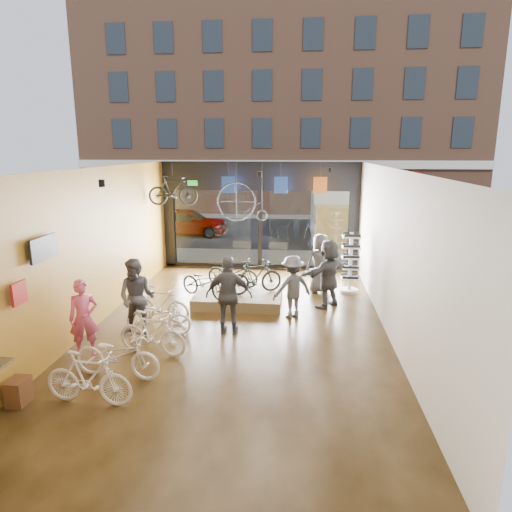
# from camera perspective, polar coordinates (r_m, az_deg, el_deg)

# --- Properties ---
(ground_plane) EXTENTS (7.00, 12.00, 0.04)m
(ground_plane) POSITION_cam_1_polar(r_m,az_deg,el_deg) (11.11, -2.20, -9.22)
(ground_plane) COLOR black
(ground_plane) RESTS_ON ground
(ceiling) EXTENTS (7.00, 12.00, 0.04)m
(ceiling) POSITION_cam_1_polar(r_m,az_deg,el_deg) (10.28, -2.39, 10.98)
(ceiling) COLOR black
(ceiling) RESTS_ON ground
(wall_left) EXTENTS (0.04, 12.00, 3.80)m
(wall_left) POSITION_cam_1_polar(r_m,az_deg,el_deg) (11.54, -19.90, 0.82)
(wall_left) COLOR #A77D22
(wall_left) RESTS_ON ground
(wall_right) EXTENTS (0.04, 12.00, 3.80)m
(wall_right) POSITION_cam_1_polar(r_m,az_deg,el_deg) (10.65, 16.82, 0.07)
(wall_right) COLOR beige
(wall_right) RESTS_ON ground
(wall_back) EXTENTS (7.00, 0.04, 3.80)m
(wall_back) POSITION_cam_1_polar(r_m,az_deg,el_deg) (4.96, -11.94, -14.95)
(wall_back) COLOR beige
(wall_back) RESTS_ON ground
(storefront) EXTENTS (7.00, 0.26, 3.80)m
(storefront) POSITION_cam_1_polar(r_m,az_deg,el_deg) (16.40, 0.51, 5.07)
(storefront) COLOR black
(storefront) RESTS_ON ground
(exit_sign) EXTENTS (0.35, 0.06, 0.18)m
(exit_sign) POSITION_cam_1_polar(r_m,az_deg,el_deg) (16.54, -7.93, 9.03)
(exit_sign) COLOR #198C26
(exit_sign) RESTS_ON storefront
(street_road) EXTENTS (30.00, 18.00, 0.02)m
(street_road) POSITION_cam_1_polar(r_m,az_deg,el_deg) (25.57, 2.24, 3.67)
(street_road) COLOR black
(street_road) RESTS_ON ground
(sidewalk_near) EXTENTS (30.00, 2.40, 0.12)m
(sidewalk_near) POSITION_cam_1_polar(r_m,az_deg,el_deg) (17.92, 0.83, -0.22)
(sidewalk_near) COLOR slate
(sidewalk_near) RESTS_ON ground
(sidewalk_far) EXTENTS (30.00, 2.00, 0.12)m
(sidewalk_far) POSITION_cam_1_polar(r_m,az_deg,el_deg) (29.51, 2.69, 5.08)
(sidewalk_far) COLOR slate
(sidewalk_far) RESTS_ON ground
(opposite_building) EXTENTS (26.00, 5.00, 14.00)m
(opposite_building) POSITION_cam_1_polar(r_m,az_deg,el_deg) (31.83, 3.06, 18.19)
(opposite_building) COLOR brown
(opposite_building) RESTS_ON ground
(street_car) EXTENTS (4.07, 1.64, 1.39)m
(street_car) POSITION_cam_1_polar(r_m,az_deg,el_deg) (23.15, -8.70, 4.29)
(street_car) COLOR gray
(street_car) RESTS_ON street_road
(box_truck) EXTENTS (2.34, 7.01, 2.76)m
(box_truck) POSITION_cam_1_polar(r_m,az_deg,el_deg) (21.44, 10.22, 5.38)
(box_truck) COLOR silver
(box_truck) RESTS_ON street_road
(floor_bike_1) EXTENTS (1.60, 0.57, 0.94)m
(floor_bike_1) POSITION_cam_1_polar(r_m,az_deg,el_deg) (8.41, -20.20, -14.13)
(floor_bike_1) COLOR beige
(floor_bike_1) RESTS_ON ground_plane
(floor_bike_2) EXTENTS (1.76, 0.78, 0.89)m
(floor_bike_2) POSITION_cam_1_polar(r_m,az_deg,el_deg) (9.14, -16.96, -11.77)
(floor_bike_2) COLOR beige
(floor_bike_2) RESTS_ON ground_plane
(floor_bike_3) EXTENTS (1.62, 0.79, 0.94)m
(floor_bike_3) POSITION_cam_1_polar(r_m,az_deg,el_deg) (9.90, -12.87, -9.40)
(floor_bike_3) COLOR beige
(floor_bike_3) RESTS_ON ground_plane
(floor_bike_4) EXTENTS (1.55, 0.55, 0.81)m
(floor_bike_4) POSITION_cam_1_polar(r_m,az_deg,el_deg) (10.93, -12.11, -7.51)
(floor_bike_4) COLOR beige
(floor_bike_4) RESTS_ON ground_plane
(floor_bike_5) EXTENTS (1.61, 0.77, 0.93)m
(floor_bike_5) POSITION_cam_1_polar(r_m,az_deg,el_deg) (11.62, -11.82, -5.91)
(floor_bike_5) COLOR beige
(floor_bike_5) RESTS_ON ground_plane
(display_platform) EXTENTS (2.40, 1.80, 0.30)m
(display_platform) POSITION_cam_1_polar(r_m,az_deg,el_deg) (12.89, -2.17, -5.20)
(display_platform) COLOR #4B3923
(display_platform) RESTS_ON ground_plane
(display_bike_left) EXTENTS (1.66, 1.27, 0.84)m
(display_bike_left) POSITION_cam_1_polar(r_m,az_deg,el_deg) (12.38, -6.40, -3.30)
(display_bike_left) COLOR black
(display_bike_left) RESTS_ON display_platform
(display_bike_mid) EXTENTS (1.61, 1.12, 0.95)m
(display_bike_mid) POSITION_cam_1_polar(r_m,az_deg,el_deg) (12.62, -0.08, -2.63)
(display_bike_mid) COLOR black
(display_bike_mid) RESTS_ON display_platform
(display_bike_right) EXTENTS (1.64, 0.90, 0.82)m
(display_bike_right) POSITION_cam_1_polar(r_m,az_deg,el_deg) (13.33, -2.93, -2.07)
(display_bike_right) COLOR black
(display_bike_right) RESTS_ON display_platform
(customer_0) EXTENTS (0.70, 0.61, 1.63)m
(customer_0) POSITION_cam_1_polar(r_m,az_deg,el_deg) (10.16, -20.71, -7.24)
(customer_0) COLOR #CC4C72
(customer_0) RESTS_ON ground_plane
(customer_1) EXTENTS (0.92, 0.74, 1.82)m
(customer_1) POSITION_cam_1_polar(r_m,az_deg,el_deg) (10.81, -14.64, -5.06)
(customer_1) COLOR #3F3F44
(customer_1) RESTS_ON ground_plane
(customer_2) EXTENTS (1.09, 0.45, 1.85)m
(customer_2) POSITION_cam_1_polar(r_m,az_deg,el_deg) (10.58, -3.39, -4.94)
(customer_2) COLOR #3F3F44
(customer_2) RESTS_ON ground_plane
(customer_3) EXTENTS (1.21, 1.02, 1.62)m
(customer_3) POSITION_cam_1_polar(r_m,az_deg,el_deg) (11.62, 4.58, -3.89)
(customer_3) COLOR #3F3F44
(customer_3) RESTS_ON ground_plane
(customer_4) EXTENTS (1.02, 0.83, 1.79)m
(customer_4) POSITION_cam_1_polar(r_m,az_deg,el_deg) (13.73, 8.03, -0.93)
(customer_4) COLOR #3F3F44
(customer_4) RESTS_ON ground_plane
(customer_5) EXTENTS (1.57, 1.66, 1.87)m
(customer_5) POSITION_cam_1_polar(r_m,az_deg,el_deg) (12.51, 9.02, -2.17)
(customer_5) COLOR #3F3F44
(customer_5) RESTS_ON ground_plane
(sunglasses_rack) EXTENTS (0.60, 0.52, 1.83)m
(sunglasses_rack) POSITION_cam_1_polar(r_m,az_deg,el_deg) (13.90, 11.71, -0.82)
(sunglasses_rack) COLOR white
(sunglasses_rack) RESTS_ON ground_plane
(wall_merch) EXTENTS (0.40, 2.40, 2.60)m
(wall_merch) POSITION_cam_1_polar(r_m,az_deg,el_deg) (8.71, -28.52, -8.04)
(wall_merch) COLOR navy
(wall_merch) RESTS_ON wall_left
(penny_farthing) EXTENTS (1.59, 0.06, 1.27)m
(penny_farthing) POSITION_cam_1_polar(r_m,az_deg,el_deg) (15.01, -1.45, 6.62)
(penny_farthing) COLOR black
(penny_farthing) RESTS_ON ceiling
(hung_bike) EXTENTS (1.62, 0.60, 0.95)m
(hung_bike) POSITION_cam_1_polar(r_m,az_deg,el_deg) (14.99, -10.35, 8.04)
(hung_bike) COLOR black
(hung_bike) RESTS_ON ceiling
(jersey_left) EXTENTS (0.45, 0.03, 0.55)m
(jersey_left) POSITION_cam_1_polar(r_m,az_deg,el_deg) (15.61, -3.49, 8.88)
(jersey_left) COLOR #1E3F99
(jersey_left) RESTS_ON ceiling
(jersey_mid) EXTENTS (0.45, 0.03, 0.55)m
(jersey_mid) POSITION_cam_1_polar(r_m,az_deg,el_deg) (15.44, 3.12, 8.84)
(jersey_mid) COLOR #1E3F99
(jersey_mid) RESTS_ON ceiling
(jersey_right) EXTENTS (0.45, 0.03, 0.55)m
(jersey_right) POSITION_cam_1_polar(r_m,az_deg,el_deg) (15.44, 8.02, 8.73)
(jersey_right) COLOR #CC5919
(jersey_right) RESTS_ON ceiling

